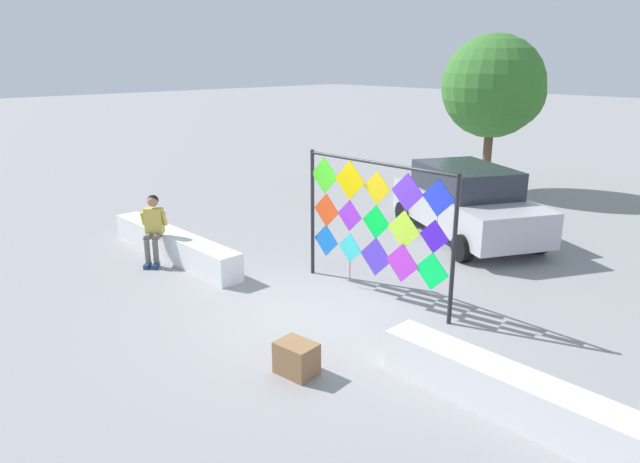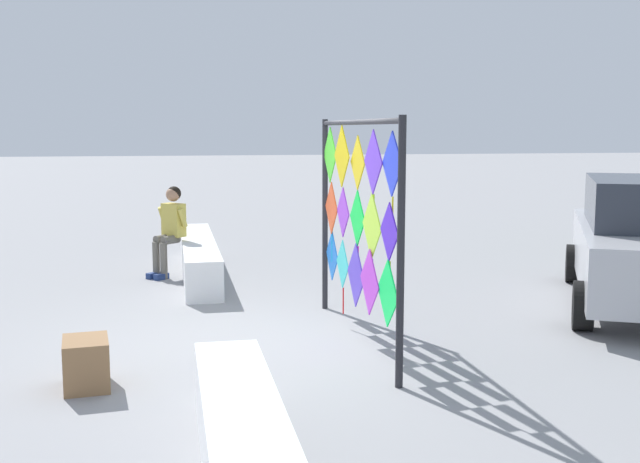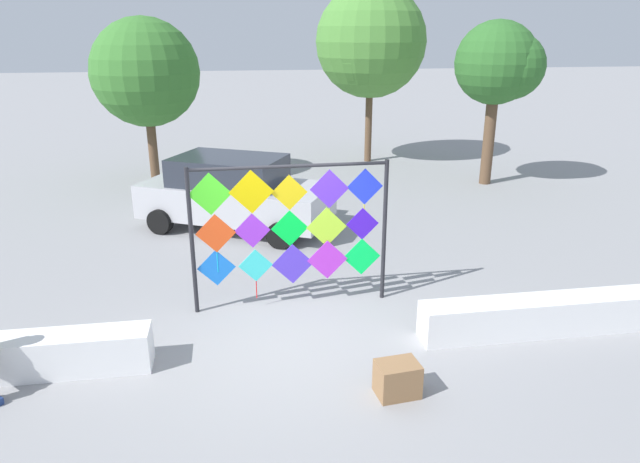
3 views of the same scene
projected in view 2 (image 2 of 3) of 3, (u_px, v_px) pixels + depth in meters
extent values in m
plane|color=gray|center=(244.00, 342.00, 8.35)|extent=(120.00, 120.00, 0.00)
cube|color=white|center=(199.00, 257.00, 12.17)|extent=(4.22, 0.51, 0.56)
cylinder|color=#232328|center=(325.00, 215.00, 9.76)|extent=(0.07, 0.07, 2.42)
cylinder|color=#232328|center=(401.00, 254.00, 6.73)|extent=(0.07, 0.07, 2.42)
cylinder|color=#232328|center=(357.00, 122.00, 8.09)|extent=(3.13, 0.10, 0.06)
cube|color=blue|center=(332.00, 256.00, 9.48)|extent=(0.62, 0.02, 0.62)
cube|color=#34D4D2|center=(343.00, 264.00, 8.87)|extent=(0.56, 0.02, 0.56)
cylinder|color=red|center=(343.00, 301.00, 8.93)|extent=(0.02, 0.02, 0.31)
cube|color=#4E35D6|center=(356.00, 275.00, 8.29)|extent=(0.70, 0.02, 0.70)
cube|color=#B431D6|center=(369.00, 282.00, 7.72)|extent=(0.68, 0.02, 0.68)
cube|color=#09F656|center=(388.00, 293.00, 7.15)|extent=(0.64, 0.02, 0.64)
cube|color=#E24618|center=(331.00, 208.00, 9.38)|extent=(0.64, 0.02, 0.64)
cylinder|color=#16B6E5|center=(332.00, 248.00, 9.45)|extent=(0.02, 0.02, 0.35)
cube|color=purple|center=(343.00, 212.00, 8.82)|extent=(0.58, 0.02, 0.58)
cube|color=#06E03B|center=(357.00, 218.00, 8.24)|extent=(0.61, 0.02, 0.61)
cylinder|color=#E516B3|center=(358.00, 260.00, 8.31)|extent=(0.02, 0.02, 0.30)
cube|color=#ADE632|center=(372.00, 226.00, 7.66)|extent=(0.67, 0.02, 0.67)
cylinder|color=#5816E5|center=(372.00, 271.00, 7.72)|extent=(0.02, 0.02, 0.25)
cube|color=#4017D3|center=(389.00, 232.00, 7.08)|extent=(0.55, 0.02, 0.55)
cylinder|color=#B8E516|center=(390.00, 273.00, 7.13)|extent=(0.02, 0.02, 0.22)
cube|color=#43DB24|center=(330.00, 155.00, 9.34)|extent=(0.67, 0.02, 0.67)
cube|color=#D1B207|center=(342.00, 156.00, 8.73)|extent=(0.70, 0.02, 0.70)
cube|color=gold|center=(358.00, 163.00, 8.16)|extent=(0.58, 0.02, 0.58)
cube|color=#5D2FD5|center=(373.00, 162.00, 7.53)|extent=(0.64, 0.02, 0.64)
cylinder|color=#ACE516|center=(374.00, 208.00, 7.60)|extent=(0.02, 0.02, 0.27)
cube|color=#2137EC|center=(392.00, 164.00, 6.97)|extent=(0.60, 0.02, 0.60)
cylinder|color=yellow|center=(393.00, 206.00, 7.02)|extent=(0.02, 0.02, 0.18)
cylinder|color=#666056|center=(156.00, 260.00, 11.94)|extent=(0.11, 0.11, 0.56)
cylinder|color=#666056|center=(163.00, 239.00, 12.02)|extent=(0.31, 0.31, 0.13)
cube|color=navy|center=(154.00, 275.00, 11.92)|extent=(0.24, 0.24, 0.09)
cylinder|color=#666056|center=(164.00, 261.00, 11.84)|extent=(0.11, 0.11, 0.56)
cylinder|color=#666056|center=(171.00, 240.00, 11.92)|extent=(0.31, 0.31, 0.13)
cube|color=navy|center=(161.00, 277.00, 11.82)|extent=(0.24, 0.24, 0.09)
cube|color=gold|center=(174.00, 220.00, 12.06)|extent=(0.40, 0.39, 0.52)
sphere|color=#A37556|center=(173.00, 195.00, 12.00)|extent=(0.22, 0.22, 0.22)
sphere|color=black|center=(174.00, 193.00, 12.02)|extent=(0.22, 0.22, 0.22)
cylinder|color=gold|center=(163.00, 216.00, 12.16)|extent=(0.18, 0.18, 0.31)
cylinder|color=gold|center=(183.00, 218.00, 11.91)|extent=(0.18, 0.18, 0.31)
cylinder|color=black|center=(583.00, 306.00, 8.82)|extent=(0.61, 0.46, 0.57)
cylinder|color=black|center=(574.00, 263.00, 11.59)|extent=(0.61, 0.46, 0.57)
cube|color=olive|center=(86.00, 363.00, 6.86)|extent=(0.57, 0.45, 0.44)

